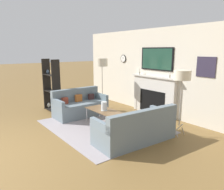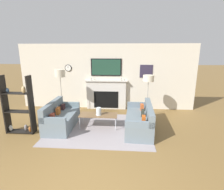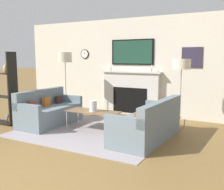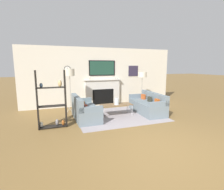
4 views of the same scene
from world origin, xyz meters
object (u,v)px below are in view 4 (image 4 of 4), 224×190
at_px(floor_lamp_left, 70,73).
at_px(shelf_unit, 52,102).
at_px(couch_right, 148,106).
at_px(coffee_table, 116,105).
at_px(couch_left, 85,111).
at_px(hurricane_candle, 117,102).
at_px(floor_lamp_right, 142,75).

xyz_separation_m(floor_lamp_left, shelf_unit, (-0.72, -1.56, -0.80)).
bearing_deg(couch_right, coffee_table, 176.54).
relative_size(couch_left, couch_right, 0.85).
distance_m(coffee_table, floor_lamp_left, 2.21).
distance_m(couch_left, hurricane_candle, 1.25).
bearing_deg(couch_left, coffee_table, 3.70).
bearing_deg(hurricane_candle, shelf_unit, -167.23).
bearing_deg(couch_left, couch_right, -0.04).
height_order(couch_right, floor_lamp_right, floor_lamp_right).
bearing_deg(couch_left, hurricane_candle, 2.82).
bearing_deg(coffee_table, shelf_unit, -166.72).
bearing_deg(shelf_unit, couch_left, 23.31).
bearing_deg(couch_right, floor_lamp_right, 72.62).
xyz_separation_m(couch_left, floor_lamp_left, (-0.34, 1.10, 1.29)).
distance_m(coffee_table, shelf_unit, 2.37).
xyz_separation_m(floor_lamp_right, shelf_unit, (-3.95, -1.56, -0.66)).
xyz_separation_m(coffee_table, floor_lamp_left, (-1.55, 1.02, 1.19)).
xyz_separation_m(hurricane_candle, shelf_unit, (-2.29, -0.52, 0.25)).
xyz_separation_m(couch_left, floor_lamp_right, (2.88, 1.10, 1.14)).
xyz_separation_m(floor_lamp_left, floor_lamp_right, (3.22, 0.00, -0.15)).
distance_m(couch_right, floor_lamp_right, 1.63).
bearing_deg(couch_right, shelf_unit, -172.76).
height_order(coffee_table, floor_lamp_left, floor_lamp_left).
distance_m(coffee_table, hurricane_candle, 0.14).
relative_size(hurricane_candle, floor_lamp_right, 0.15).
bearing_deg(hurricane_candle, floor_lamp_right, 32.21).
distance_m(couch_right, coffee_table, 1.33).
distance_m(couch_left, floor_lamp_left, 1.73).
xyz_separation_m(couch_right, coffee_table, (-1.32, 0.08, 0.11)).
bearing_deg(couch_right, couch_left, 179.96).
bearing_deg(floor_lamp_right, couch_left, -159.06).
distance_m(hurricane_candle, floor_lamp_left, 2.16).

